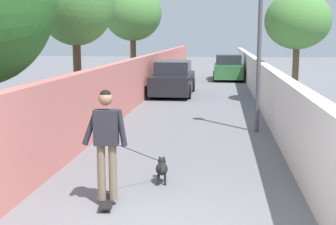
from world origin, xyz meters
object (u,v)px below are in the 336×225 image
tree_left_far (75,1)px  skateboard (108,200)px  car_far (228,68)px  lamp_post (260,17)px  tree_left_mid (133,13)px  person_skateboarder (106,136)px  tree_right_near (298,21)px  dog (162,168)px  car_near (173,79)px

tree_left_far → skateboard: (-6.18, -2.44, -3.58)m
car_far → lamp_post: bearing=-177.8°
lamp_post → skateboard: lamp_post is taller
tree_left_mid → person_skateboarder: bearing=-170.3°
skateboard → person_skateboarder: bearing=180.0°
tree_left_far → lamp_post: tree_left_far is taller
tree_right_near → tree_left_mid: 9.77m
tree_right_near → tree_left_mid: bearing=52.0°
lamp_post → skateboard: size_ratio=5.71×
dog → lamp_post: bearing=-23.4°
tree_left_mid → tree_left_far: size_ratio=1.08×
lamp_post → car_far: lamp_post is taller
tree_left_far → person_skateboarder: tree_left_far is taller
tree_left_far → car_far: 16.18m
tree_left_mid → tree_left_far: bearing=-177.1°
tree_left_mid → lamp_post: 13.07m
car_near → lamp_post: bearing=-157.8°
car_near → tree_left_mid: bearing=33.9°
lamp_post → car_near: bearing=22.2°
tree_left_mid → lamp_post: (-11.69, -5.80, -0.70)m
tree_left_far → dog: bearing=-147.7°
dog → car_near: bearing=5.1°
skateboard → dog: (1.20, -0.71, 0.21)m
tree_left_mid → car_far: 7.13m
tree_left_mid → skateboard: size_ratio=6.56×
tree_left_mid → car_far: (3.73, -5.20, -3.15)m
tree_left_mid → person_skateboarder: tree_left_mid is taller
lamp_post → dog: (-4.78, 2.07, -2.89)m
skateboard → dog: size_ratio=0.55×
tree_right_near → lamp_post: (-5.69, 1.89, -0.07)m
lamp_post → dog: 5.96m
lamp_post → car_far: (15.42, 0.60, -2.45)m
person_skateboarder → car_far: person_skateboarder is taller
tree_left_mid → tree_right_near: bearing=-128.0°
tree_left_far → lamp_post: 5.24m
skateboard → person_skateboarder: 1.05m
tree_left_far → car_far: size_ratio=1.28×
skateboard → car_far: bearing=-5.8°
tree_left_far → dog: tree_left_far is taller
skateboard → person_skateboarder: (-0.00, 0.00, 1.05)m
tree_left_far → skateboard: 7.54m
tree_left_far → dog: size_ratio=3.31×
dog → tree_left_far: bearing=32.3°
tree_left_far → person_skateboarder: (-6.18, -2.44, -2.53)m
person_skateboarder → dog: (1.20, -0.71, -0.85)m
tree_left_mid → person_skateboarder: size_ratio=3.05×
tree_right_near → person_skateboarder: 12.75m
tree_right_near → lamp_post: size_ratio=0.93×
car_far → tree_left_far: bearing=163.1°
tree_right_near → car_far: size_ratio=1.12×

